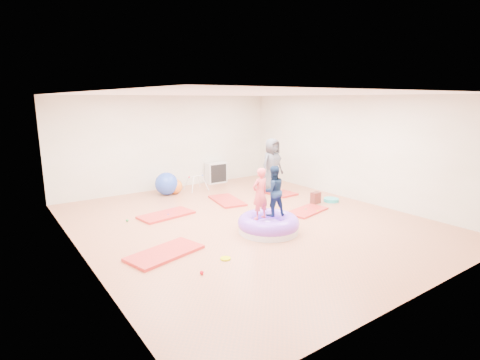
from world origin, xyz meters
TOP-DOWN VIEW (x-y plane):
  - room at (0.00, 0.00)m, footprint 7.01×8.01m
  - gym_mat_front_left at (-2.29, -0.63)m, footprint 1.45×0.98m
  - gym_mat_mid_left at (-1.33, 1.43)m, footprint 1.34×0.81m
  - gym_mat_center_back at (0.53, 1.66)m, footprint 0.85×1.36m
  - gym_mat_right at (1.61, -0.25)m, footprint 1.22×0.79m
  - gym_mat_rear_right at (2.24, 1.66)m, footprint 0.70×1.29m
  - inflatable_cushion at (-0.06, -0.80)m, footprint 1.27×1.27m
  - child_pink at (-0.27, -0.78)m, footprint 0.40×0.28m
  - child_navy at (0.09, -0.75)m, footprint 0.59×0.51m
  - adult_caregiver at (2.12, 1.71)m, footprint 0.81×0.59m
  - infant at (2.04, 1.40)m, footprint 0.37×0.37m
  - ball_pit_balls at (0.04, 0.31)m, footprint 4.79×3.28m
  - exercise_ball_blue at (-0.49, 3.26)m, footprint 0.65×0.65m
  - exercise_ball_orange at (-0.25, 3.23)m, footprint 0.44×0.44m
  - infant_play_gym at (0.43, 3.20)m, footprint 0.60×0.57m
  - cube_shelf at (1.50, 3.79)m, footprint 0.68×0.33m
  - balance_disc at (2.82, 0.04)m, footprint 0.40×0.40m
  - backpack at (2.34, 0.17)m, footprint 0.27×0.18m
  - yellow_toy at (-1.52, -1.43)m, footprint 0.18×0.18m

SIDE VIEW (x-z plane):
  - yellow_toy at x=-1.52m, z-range 0.00..0.03m
  - gym_mat_right at x=1.61m, z-range 0.00..0.05m
  - gym_mat_rear_right at x=2.24m, z-range 0.00..0.05m
  - gym_mat_center_back at x=0.53m, z-range 0.00..0.05m
  - gym_mat_mid_left at x=-1.33m, z-range 0.00..0.05m
  - gym_mat_front_left at x=-2.29m, z-range 0.00..0.06m
  - ball_pit_balls at x=0.04m, z-range 0.00..0.06m
  - balance_disc at x=2.82m, z-range 0.00..0.09m
  - backpack at x=2.34m, z-range 0.00..0.30m
  - inflatable_cushion at x=-0.06m, z-range -0.04..0.36m
  - infant at x=2.04m, z-range 0.05..0.27m
  - exercise_ball_orange at x=-0.25m, z-range 0.00..0.44m
  - infant_play_gym at x=0.43m, z-range 0.08..0.53m
  - exercise_ball_blue at x=-0.49m, z-range 0.00..0.65m
  - cube_shelf at x=1.50m, z-range 0.00..0.68m
  - adult_caregiver at x=2.12m, z-range 0.05..1.60m
  - child_navy at x=0.09m, z-range 0.37..1.42m
  - child_pink at x=-0.27m, z-range 0.37..1.42m
  - room at x=0.00m, z-range 0.00..2.80m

